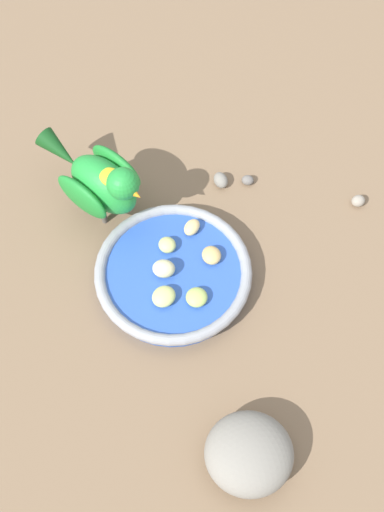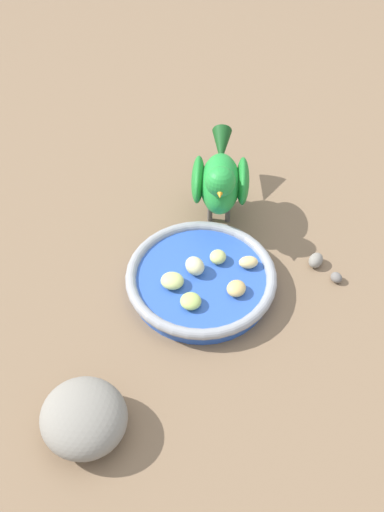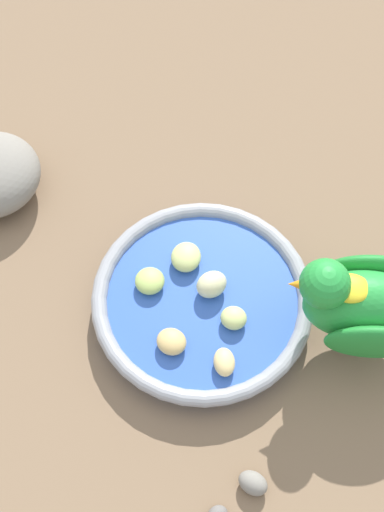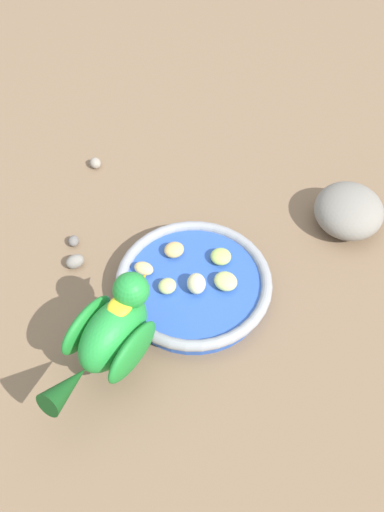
% 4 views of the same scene
% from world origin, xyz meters
% --- Properties ---
extents(ground_plane, '(4.00, 4.00, 0.00)m').
position_xyz_m(ground_plane, '(0.00, 0.00, 0.00)').
color(ground_plane, '#7A6047').
extents(feeding_bowl, '(0.22, 0.22, 0.03)m').
position_xyz_m(feeding_bowl, '(0.01, 0.00, 0.02)').
color(feeding_bowl, '#2D56B7').
rests_on(feeding_bowl, ground_plane).
extents(apple_piece_0, '(0.03, 0.03, 0.02)m').
position_xyz_m(apple_piece_0, '(-0.05, -0.01, 0.03)').
color(apple_piece_0, tan).
rests_on(apple_piece_0, feeding_bowl).
extents(apple_piece_1, '(0.04, 0.04, 0.02)m').
position_xyz_m(apple_piece_1, '(0.02, 0.04, 0.03)').
color(apple_piece_1, '#C6D17A').
rests_on(apple_piece_1, feeding_bowl).
extents(apple_piece_2, '(0.03, 0.03, 0.02)m').
position_xyz_m(apple_piece_2, '(-0.03, -0.06, 0.03)').
color(apple_piece_2, '#E5C67F').
rests_on(apple_piece_2, feeding_bowl).
extents(apple_piece_3, '(0.04, 0.03, 0.02)m').
position_xyz_m(apple_piece_3, '(0.02, -0.00, 0.04)').
color(apple_piece_3, beige).
rests_on(apple_piece_3, feeding_bowl).
extents(apple_piece_4, '(0.04, 0.04, 0.02)m').
position_xyz_m(apple_piece_4, '(-0.02, 0.05, 0.03)').
color(apple_piece_4, '#B2CC66').
rests_on(apple_piece_4, feeding_bowl).
extents(apple_piece_5, '(0.03, 0.03, 0.02)m').
position_xyz_m(apple_piece_5, '(0.01, -0.04, 0.03)').
color(apple_piece_5, '#C6D17A').
rests_on(apple_piece_5, feeding_bowl).
extents(parrot, '(0.15, 0.16, 0.13)m').
position_xyz_m(parrot, '(0.09, -0.13, 0.08)').
color(parrot, '#59544C').
rests_on(parrot, ground_plane).
extents(rock_large, '(0.13, 0.12, 0.06)m').
position_xyz_m(rock_large, '(-0.05, 0.26, 0.03)').
color(rock_large, gray).
rests_on(rock_large, ground_plane).
extents(pebble_0, '(0.02, 0.02, 0.02)m').
position_xyz_m(pebble_0, '(-0.28, -0.08, 0.01)').
color(pebble_0, gray).
rests_on(pebble_0, ground_plane).
extents(pebble_1, '(0.02, 0.02, 0.01)m').
position_xyz_m(pebble_1, '(-0.13, -0.15, 0.01)').
color(pebble_1, slate).
rests_on(pebble_1, ground_plane).
extents(pebble_2, '(0.03, 0.03, 0.02)m').
position_xyz_m(pebble_2, '(-0.09, -0.15, 0.01)').
color(pebble_2, gray).
rests_on(pebble_2, ground_plane).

